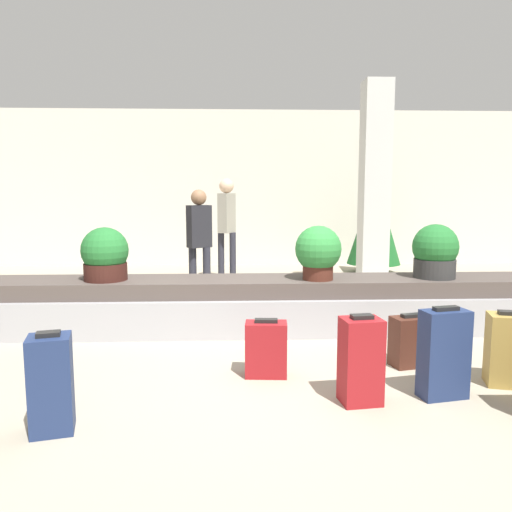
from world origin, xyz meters
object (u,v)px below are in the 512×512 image
at_px(suitcase_1, 266,349).
at_px(traveler_0, 199,235).
at_px(suitcase_2, 51,384).
at_px(pillar, 374,188).
at_px(suitcase_6, 361,361).
at_px(decorated_tree, 375,221).
at_px(suitcase_4, 444,354).
at_px(potted_plant_1, 435,252).
at_px(potted_plant_0, 318,252).
at_px(traveler_1, 227,220).
at_px(suitcase_5, 507,350).
at_px(potted_plant_2, 105,255).
at_px(suitcase_3, 411,341).

distance_m(suitcase_1, traveler_0, 3.21).
bearing_deg(traveler_0, suitcase_2, -130.97).
relative_size(pillar, suitcase_6, 4.84).
bearing_deg(decorated_tree, suitcase_4, -100.48).
bearing_deg(potted_plant_1, traveler_0, 149.06).
bearing_deg(potted_plant_0, suitcase_6, -89.74).
bearing_deg(potted_plant_0, suitcase_2, -132.75).
distance_m(suitcase_2, traveler_1, 5.56).
bearing_deg(suitcase_6, pillar, 66.20).
bearing_deg(pillar, suitcase_5, -89.71).
bearing_deg(suitcase_6, suitcase_4, -1.17).
distance_m(suitcase_5, potted_plant_1, 1.77).
bearing_deg(suitcase_5, decorated_tree, 99.94).
xyz_separation_m(potted_plant_1, decorated_tree, (0.39, 3.85, 0.12)).
bearing_deg(suitcase_2, traveler_0, 66.61).
bearing_deg(potted_plant_2, suitcase_2, -84.25).
bearing_deg(suitcase_3, suitcase_2, -171.45).
bearing_deg(suitcase_2, decorated_tree, 44.60).
xyz_separation_m(potted_plant_2, traveler_1, (1.26, 3.10, 0.21)).
bearing_deg(suitcase_6, suitcase_1, 131.75).
bearing_deg(potted_plant_0, traveler_1, 108.34).
relative_size(suitcase_3, traveler_0, 0.30).
xyz_separation_m(suitcase_2, suitcase_4, (2.73, 0.43, 0.02)).
distance_m(suitcase_4, potted_plant_1, 2.08).
xyz_separation_m(potted_plant_1, traveler_0, (-2.74, 1.64, 0.06)).
xyz_separation_m(suitcase_2, traveler_1, (1.03, 5.42, 0.74)).
xyz_separation_m(traveler_0, decorated_tree, (3.13, 2.21, 0.07)).
bearing_deg(suitcase_5, suitcase_1, -173.62).
height_order(potted_plant_1, decorated_tree, decorated_tree).
bearing_deg(traveler_1, traveler_0, 14.27).
height_order(suitcase_3, potted_plant_2, potted_plant_2).
bearing_deg(suitcase_2, traveler_1, 65.40).
distance_m(suitcase_3, suitcase_5, 0.77).
bearing_deg(traveler_1, potted_plant_1, 65.75).
relative_size(pillar, potted_plant_1, 5.33).
bearing_deg(decorated_tree, suitcase_6, -106.35).
bearing_deg(traveler_1, suitcase_6, 40.10).
xyz_separation_m(suitcase_5, traveler_0, (-2.67, 3.31, 0.63)).
height_order(suitcase_5, potted_plant_0, potted_plant_0).
xyz_separation_m(suitcase_2, suitcase_6, (2.09, 0.36, -0.00)).
bearing_deg(pillar, suitcase_3, -99.75).
relative_size(suitcase_2, suitcase_3, 1.40).
relative_size(potted_plant_0, traveler_1, 0.34).
distance_m(suitcase_6, traveler_1, 5.22).
distance_m(suitcase_6, traveler_0, 3.92).
bearing_deg(suitcase_2, suitcase_4, -4.87).
relative_size(suitcase_5, potted_plant_0, 1.02).
relative_size(suitcase_4, traveler_1, 0.40).
bearing_deg(suitcase_2, suitcase_3, 8.46).
bearing_deg(suitcase_3, suitcase_4, -103.60).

